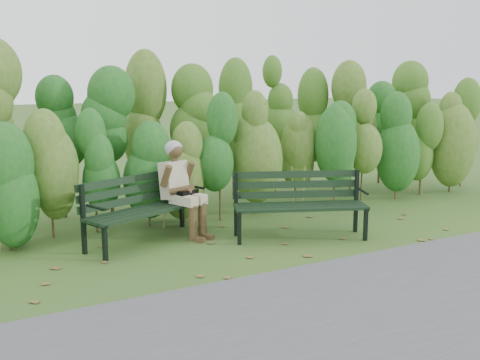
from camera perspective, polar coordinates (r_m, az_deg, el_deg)
ground at (r=6.87m, az=1.41°, el=-6.62°), size 80.00×80.00×0.00m
footpath at (r=5.20m, az=13.96°, el=-12.60°), size 60.00×2.50×0.01m
hedge_band at (r=8.27m, az=-5.06°, el=5.12°), size 11.04×1.67×2.42m
leaf_litter at (r=6.98m, az=8.12°, el=-6.44°), size 5.91×2.27×0.01m
bench_left at (r=7.03m, az=-9.92°, el=-2.35°), size 1.71×1.09×0.82m
bench_right at (r=7.17m, az=5.99°, el=-1.93°), size 1.74×1.12×0.83m
seated_woman at (r=7.19m, az=-6.04°, el=-0.29°), size 0.57×0.77×1.22m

